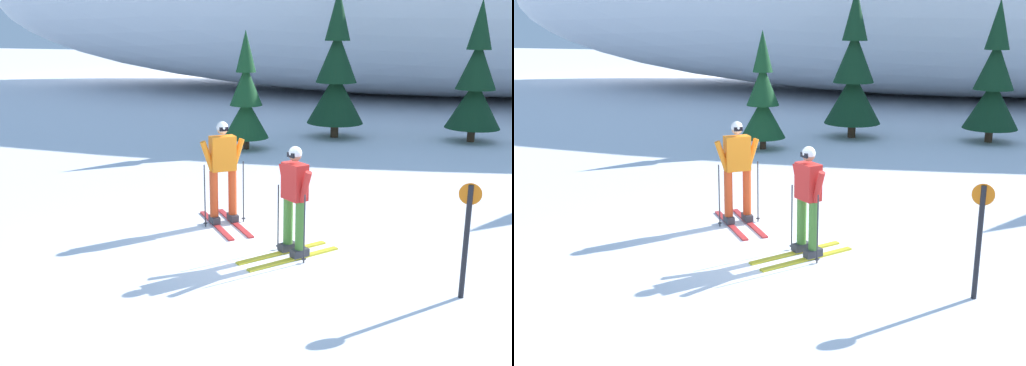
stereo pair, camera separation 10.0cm
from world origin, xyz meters
The scene contains 7 objects.
ground_plane centered at (0.00, 0.00, 0.00)m, with size 120.00×120.00×0.00m, color white.
skier_red_jacket centered at (0.32, -0.20, 0.89)m, with size 1.35×1.55×1.72m.
skier_orange_jacket centered at (-1.26, 0.91, 0.98)m, with size 1.40×1.55×1.84m.
pine_tree_far_left centered at (-3.02, 7.21, 1.38)m, with size 1.27×1.27×3.29m.
pine_tree_center_left centered at (-1.00, 9.78, 1.88)m, with size 1.74×1.74×4.50m.
pine_tree_center_right centered at (3.04, 10.34, 1.73)m, with size 1.60×1.60×4.14m.
trail_marker_post centered at (2.79, -0.94, 0.88)m, with size 0.28×0.07×1.55m.
Camera 2 is at (2.61, -8.64, 3.49)m, focal length 42.44 mm.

